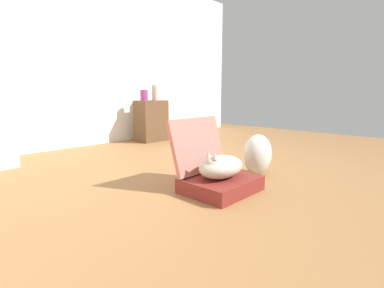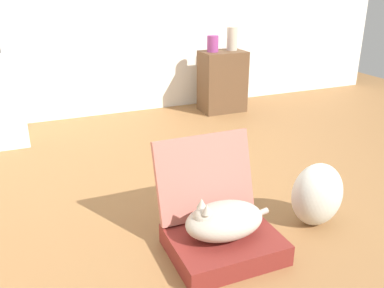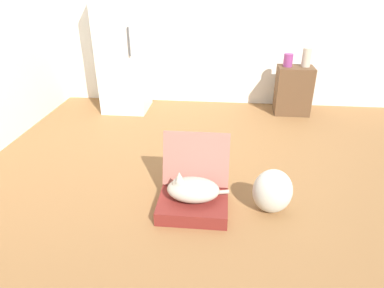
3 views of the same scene
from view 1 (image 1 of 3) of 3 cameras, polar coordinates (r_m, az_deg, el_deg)
name	(u,v)px [view 1 (image 1 of 3)]	position (r m, az deg, el deg)	size (l,w,h in m)	color
ground_plane	(194,175)	(2.78, 0.44, -6.11)	(7.68, 7.68, 0.00)	olive
wall_back	(77,54)	(4.55, -21.64, 16.06)	(6.40, 0.15, 2.60)	silver
suitcase_base	(221,184)	(2.33, 5.66, -7.89)	(0.56, 0.46, 0.11)	maroon
suitcase_lid	(198,145)	(2.42, 1.14, -0.25)	(0.56, 0.46, 0.04)	#B26356
cat	(220,166)	(2.29, 5.60, -4.41)	(0.50, 0.28, 0.22)	#B2A899
plastic_bag_white	(258,155)	(2.83, 12.78, -2.03)	(0.32, 0.24, 0.38)	silver
side_table	(151,121)	(4.70, -8.01, 4.52)	(0.47, 0.32, 0.65)	brown
vase_tall	(144,95)	(4.62, -9.38, 9.44)	(0.12, 0.12, 0.17)	#8C387A
vase_short	(155,93)	(4.78, -7.23, 9.97)	(0.11, 0.11, 0.24)	#B7AD99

